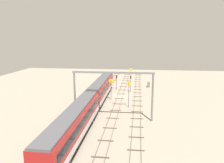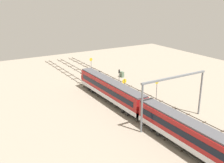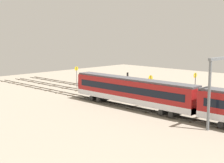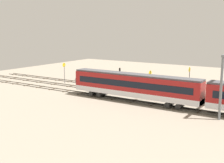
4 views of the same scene
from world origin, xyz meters
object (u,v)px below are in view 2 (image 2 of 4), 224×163
object	(u,v)px
train	(142,108)
signal_light_trackside_departure	(119,76)
speed_sign_near_foreground	(157,90)
signal_light_trackside_approach	(100,76)
relay_cabinet	(122,74)
speed_sign_far_trackside	(124,86)
speed_sign_mid_trackside	(91,63)
overhead_gantry	(174,90)

from	to	relation	value
train	signal_light_trackside_departure	size ratio (longest dim) A/B	10.79
speed_sign_near_foreground	signal_light_trackside_departure	size ratio (longest dim) A/B	1.26
signal_light_trackside_approach	relay_cabinet	xyz separation A→B (m)	(4.16, -9.67, -2.02)
speed_sign_far_trackside	relay_cabinet	size ratio (longest dim) A/B	3.30
train	speed_sign_far_trackside	size ratio (longest dim) A/B	9.37
signal_light_trackside_approach	speed_sign_mid_trackside	bearing A→B (deg)	-17.06
speed_sign_mid_trackside	speed_sign_far_trackside	size ratio (longest dim) A/B	0.90
relay_cabinet	signal_light_trackside_departure	bearing A→B (deg)	141.96
train	signal_light_trackside_approach	size ratio (longest dim) A/B	11.70
speed_sign_near_foreground	overhead_gantry	bearing A→B (deg)	161.40
relay_cabinet	speed_sign_near_foreground	bearing A→B (deg)	166.35
relay_cabinet	speed_sign_mid_trackside	bearing A→B (deg)	36.02
overhead_gantry	signal_light_trackside_departure	size ratio (longest dim) A/B	3.24
speed_sign_near_foreground	signal_light_trackside_departure	distance (m)	14.74
signal_light_trackside_departure	overhead_gantry	bearing A→B (deg)	173.69
signal_light_trackside_approach	train	bearing A→B (deg)	172.74
signal_light_trackside_departure	relay_cabinet	distance (m)	9.00
speed_sign_far_trackside	overhead_gantry	bearing A→B (deg)	-171.54
overhead_gantry	signal_light_trackside_departure	bearing A→B (deg)	-6.31
train	speed_sign_mid_trackside	bearing A→B (deg)	-10.87
train	overhead_gantry	distance (m)	6.95
train	speed_sign_near_foreground	size ratio (longest dim) A/B	8.59
signal_light_trackside_departure	train	bearing A→B (deg)	159.68
overhead_gantry	speed_sign_near_foreground	size ratio (longest dim) A/B	2.58
train	overhead_gantry	bearing A→B (deg)	-126.57
speed_sign_mid_trackside	signal_light_trackside_approach	size ratio (longest dim) A/B	1.12
train	overhead_gantry	world-z (taller)	overhead_gantry
speed_sign_far_trackside	signal_light_trackside_approach	distance (m)	11.88
overhead_gantry	speed_sign_near_foreground	xyz separation A→B (m)	(7.78, -2.62, -2.89)
speed_sign_far_trackside	signal_light_trackside_approach	world-z (taller)	speed_sign_far_trackside
signal_light_trackside_approach	signal_light_trackside_departure	distance (m)	5.08
overhead_gantry	signal_light_trackside_approach	size ratio (longest dim) A/B	3.52
train	signal_light_trackside_departure	xyz separation A→B (m)	(19.10, -7.07, 0.39)
overhead_gantry	speed_sign_mid_trackside	bearing A→B (deg)	-3.00
speed_sign_near_foreground	signal_light_trackside_departure	bearing A→B (deg)	0.50
train	signal_light_trackside_approach	world-z (taller)	train
overhead_gantry	relay_cabinet	size ratio (longest dim) A/B	9.29
speed_sign_far_trackside	signal_light_trackside_departure	size ratio (longest dim) A/B	1.15
train	relay_cabinet	bearing A→B (deg)	-25.60
speed_sign_near_foreground	speed_sign_mid_trackside	distance (m)	29.71
signal_light_trackside_approach	relay_cabinet	world-z (taller)	signal_light_trackside_approach
speed_sign_mid_trackside	signal_light_trackside_departure	world-z (taller)	speed_sign_mid_trackside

